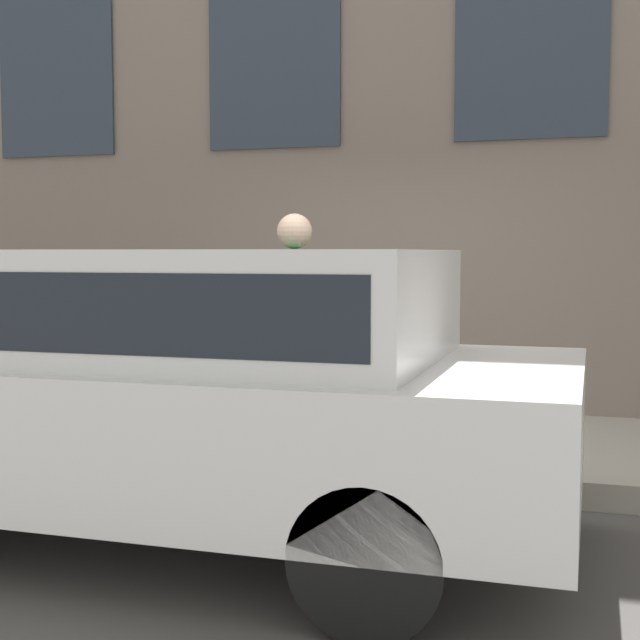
# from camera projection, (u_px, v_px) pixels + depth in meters

# --- Properties ---
(ground_plane) EXTENTS (80.00, 80.00, 0.00)m
(ground_plane) POSITION_uv_depth(u_px,v_px,m) (320.00, 489.00, 6.01)
(ground_plane) COLOR #514F4C
(sidewalk) EXTENTS (2.36, 60.00, 0.18)m
(sidewalk) POSITION_uv_depth(u_px,v_px,m) (363.00, 441.00, 7.13)
(sidewalk) COLOR #A8A093
(sidewalk) RESTS_ON ground_plane
(fire_hydrant) EXTENTS (0.29, 0.42, 0.81)m
(fire_hydrant) POSITION_uv_depth(u_px,v_px,m) (348.00, 393.00, 6.38)
(fire_hydrant) COLOR #2D7260
(fire_hydrant) RESTS_ON sidewalk
(person) EXTENTS (0.42, 0.28, 1.72)m
(person) POSITION_uv_depth(u_px,v_px,m) (295.00, 302.00, 6.96)
(person) COLOR navy
(person) RESTS_ON sidewalk
(parked_truck_white_near) EXTENTS (2.03, 4.39, 1.61)m
(parked_truck_white_near) POSITION_uv_depth(u_px,v_px,m) (176.00, 375.00, 4.88)
(parked_truck_white_near) COLOR black
(parked_truck_white_near) RESTS_ON ground_plane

